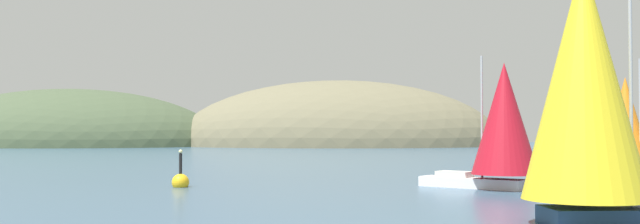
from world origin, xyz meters
name	(u,v)px	position (x,y,z in m)	size (l,w,h in m)	color
headland_left	(69,146)	(-55.00, 135.00, 0.00)	(68.57, 44.00, 25.37)	#425138
headland_center	(339,146)	(5.00, 135.00, 0.00)	(73.02, 44.00, 29.14)	#6B664C
sailboat_orange_sail	(627,121)	(28.26, 41.39, 4.43)	(6.04, 8.43, 10.05)	#191E4C
sailboat_yellow_sail	(589,88)	(10.14, 3.75, 5.28)	(9.44, 4.96, 12.14)	navy
sailboat_crimson_sail	(502,123)	(11.06, 19.91, 4.08)	(7.70, 7.04, 8.28)	white
channel_buoy	(180,181)	(-8.95, 21.89, 0.37)	(1.10, 1.10, 2.64)	gold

